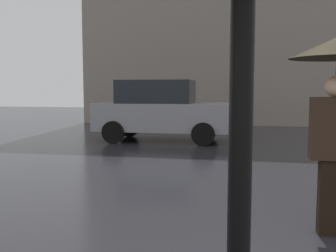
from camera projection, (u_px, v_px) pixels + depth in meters
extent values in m
cylinder|color=black|center=(239.00, 203.00, 1.30)|extent=(0.08, 0.08, 2.40)
cube|color=black|center=(332.00, 197.00, 4.16)|extent=(0.27, 0.17, 0.83)
cube|color=#332319|center=(334.00, 129.00, 4.09)|extent=(0.50, 0.22, 0.67)
sphere|color=beige|center=(336.00, 86.00, 4.05)|extent=(0.23, 0.23, 0.23)
cube|color=gray|center=(163.00, 117.00, 11.77)|extent=(4.09, 1.67, 0.84)
cube|color=black|center=(156.00, 92.00, 11.73)|extent=(2.25, 1.54, 0.70)
cylinder|color=black|center=(208.00, 128.00, 12.37)|extent=(0.67, 0.18, 0.67)
cylinder|color=black|center=(203.00, 134.00, 10.74)|extent=(0.67, 0.18, 0.67)
cylinder|color=black|center=(130.00, 127.00, 12.88)|extent=(0.67, 0.18, 0.67)
cylinder|color=black|center=(113.00, 132.00, 11.24)|extent=(0.67, 0.18, 0.67)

